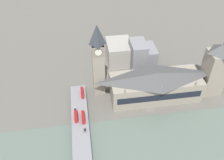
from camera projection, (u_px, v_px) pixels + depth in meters
ground_plane at (150, 110)px, 218.78m from camera, size 600.00×600.00×0.00m
river_water at (161, 140)px, 194.99m from camera, size 51.61×360.00×0.30m
parliament_hall at (155, 85)px, 224.04m from camera, size 29.82×80.67×26.80m
clock_tower at (98, 59)px, 213.28m from camera, size 11.36×11.36×69.98m
victoria_tower at (215, 69)px, 221.78m from camera, size 17.75×17.75×55.24m
road_bridge at (82, 147)px, 185.83m from camera, size 135.21×13.89×4.86m
double_decker_bus_lead at (76, 116)px, 203.81m from camera, size 10.37×2.63×4.93m
double_decker_bus_mid at (82, 92)px, 224.98m from camera, size 11.49×2.49×4.80m
double_decker_bus_rear at (83, 117)px, 203.30m from camera, size 11.54×2.53×4.69m
car_northbound_tail at (85, 130)px, 195.82m from camera, size 4.65×1.85×1.31m
car_southbound_mid at (75, 109)px, 212.18m from camera, size 4.20×1.87×1.28m
city_block_west at (138, 56)px, 254.64m from camera, size 24.09×15.26×30.64m
city_block_center at (146, 56)px, 263.80m from camera, size 25.87×19.68×19.97m
city_block_east at (119, 52)px, 266.22m from camera, size 30.77×25.11×22.77m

